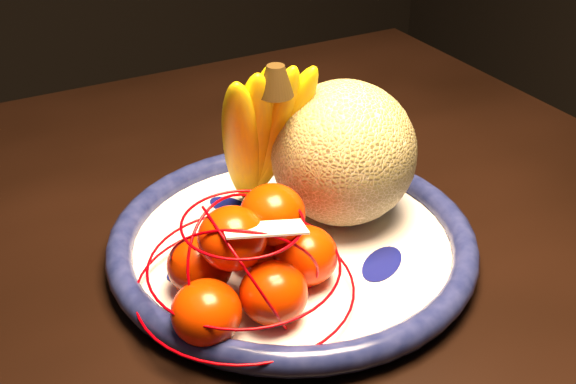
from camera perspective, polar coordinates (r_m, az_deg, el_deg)
name	(u,v)px	position (r m, az deg, el deg)	size (l,w,h in m)	color
dining_table	(54,337)	(0.82, -18.03, -10.81)	(1.55, 0.97, 0.76)	black
fruit_bowl	(292,242)	(0.75, 0.33, -3.95)	(0.38, 0.38, 0.03)	white
cantaloupe	(344,153)	(0.76, 4.41, 3.09)	(0.15, 0.15, 0.15)	olive
banana_bunch	(260,132)	(0.74, -2.24, 4.77)	(0.13, 0.12, 0.20)	#F4C000
mandarin_bag	(249,261)	(0.66, -3.09, -5.44)	(0.23, 0.23, 0.13)	#F62E03
price_tag	(265,229)	(0.61, -1.85, -2.93)	(0.07, 0.03, 0.00)	white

